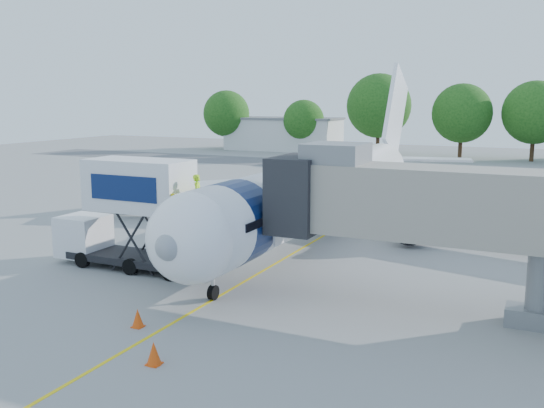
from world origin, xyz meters
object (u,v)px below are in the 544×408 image
at_px(ground_tug, 141,369).
at_px(jet_bridge, 419,204).
at_px(aircraft, 326,188).
at_px(catering_hiloader, 129,214).

bearing_deg(ground_tug, jet_bridge, 51.18).
distance_m(aircraft, catering_hiloader, 12.77).
bearing_deg(aircraft, catering_hiloader, -119.37).
relative_size(aircraft, catering_hiloader, 4.44).
bearing_deg(ground_tug, aircraft, 85.71).
xyz_separation_m(aircraft, catering_hiloader, (-6.26, -11.12, -0.19)).
distance_m(catering_hiloader, ground_tug, 13.70).
height_order(catering_hiloader, ground_tug, catering_hiloader).
bearing_deg(jet_bridge, ground_tug, -118.38).
bearing_deg(ground_tug, catering_hiloader, 118.91).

